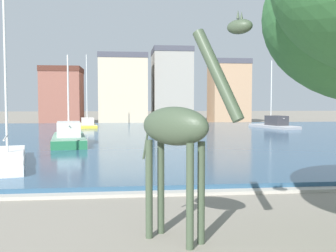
{
  "coord_description": "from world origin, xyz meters",
  "views": [
    {
      "loc": [
        -2.76,
        -4.46,
        3.26
      ],
      "look_at": [
        -0.81,
        13.44,
        2.2
      ],
      "focal_mm": 41.97,
      "sensor_mm": 36.0,
      "label": 1
    }
  ],
  "objects_px": {
    "giraffe_statue": "(180,131)",
    "sailboat_white": "(8,159)",
    "sailboat_yellow": "(87,125)",
    "sailboat_green": "(69,139)",
    "sailboat_grey": "(271,125)"
  },
  "relations": [
    {
      "from": "sailboat_grey",
      "to": "giraffe_statue",
      "type": "bearing_deg",
      "value": -113.98
    },
    {
      "from": "sailboat_yellow",
      "to": "sailboat_white",
      "type": "distance_m",
      "value": 29.03
    },
    {
      "from": "sailboat_yellow",
      "to": "sailboat_white",
      "type": "bearing_deg",
      "value": -92.39
    },
    {
      "from": "sailboat_yellow",
      "to": "sailboat_grey",
      "type": "bearing_deg",
      "value": -10.56
    },
    {
      "from": "giraffe_statue",
      "to": "sailboat_white",
      "type": "relative_size",
      "value": 0.57
    },
    {
      "from": "sailboat_green",
      "to": "sailboat_white",
      "type": "height_order",
      "value": "sailboat_white"
    },
    {
      "from": "giraffe_statue",
      "to": "sailboat_yellow",
      "type": "height_order",
      "value": "sailboat_yellow"
    },
    {
      "from": "sailboat_yellow",
      "to": "sailboat_green",
      "type": "distance_m",
      "value": 19.96
    },
    {
      "from": "sailboat_yellow",
      "to": "sailboat_green",
      "type": "relative_size",
      "value": 1.02
    },
    {
      "from": "sailboat_yellow",
      "to": "sailboat_grey",
      "type": "relative_size",
      "value": 1.06
    },
    {
      "from": "giraffe_statue",
      "to": "sailboat_white",
      "type": "bearing_deg",
      "value": 121.99
    },
    {
      "from": "sailboat_green",
      "to": "sailboat_white",
      "type": "bearing_deg",
      "value": -101.03
    },
    {
      "from": "sailboat_yellow",
      "to": "sailboat_green",
      "type": "xyz_separation_m",
      "value": [
        0.55,
        -19.95,
        0.13
      ]
    },
    {
      "from": "sailboat_yellow",
      "to": "sailboat_grey",
      "type": "distance_m",
      "value": 22.53
    },
    {
      "from": "giraffe_statue",
      "to": "sailboat_grey",
      "type": "bearing_deg",
      "value": 66.02
    }
  ]
}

